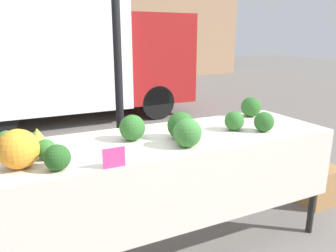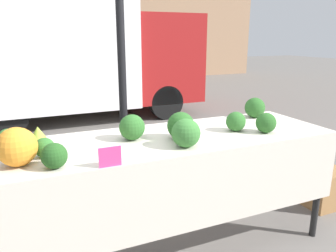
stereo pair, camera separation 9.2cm
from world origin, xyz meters
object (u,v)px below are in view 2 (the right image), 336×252
at_px(orange_cauliflower, 17,147).
at_px(produce_crate, 326,189).
at_px(parked_truck, 76,47).
at_px(price_sign, 110,157).

bearing_deg(orange_cauliflower, produce_crate, 3.36).
bearing_deg(parked_truck, price_sign, -96.77).
height_order(parked_truck, price_sign, parked_truck).
bearing_deg(produce_crate, price_sign, -170.28).
bearing_deg(price_sign, produce_crate, 9.72).
height_order(orange_cauliflower, produce_crate, orange_cauliflower).
height_order(parked_truck, orange_cauliflower, parked_truck).
relative_size(orange_cauliflower, produce_crate, 0.56).
distance_m(price_sign, produce_crate, 2.26).
bearing_deg(produce_crate, orange_cauliflower, -176.64).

